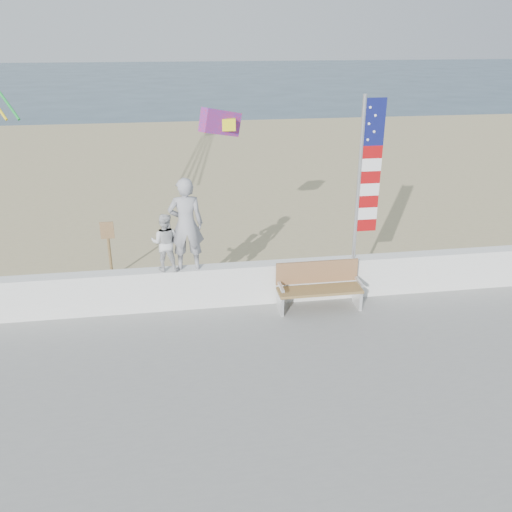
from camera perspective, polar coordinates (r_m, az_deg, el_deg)
The scene contains 9 objects.
ground at distance 10.40m, azimuth 0.45°, elevation -10.76°, with size 220.00×220.00×0.00m, color #284151.
sand at distance 18.52m, azimuth -4.06°, elevation 4.68°, with size 90.00×40.00×0.08m, color tan.
seawall at distance 11.82m, azimuth -1.11°, elevation -2.91°, with size 30.00×0.35×0.90m, color white.
adult at distance 11.19m, azimuth -7.38°, elevation 3.33°, with size 0.72×0.47×1.96m, color #96969B.
child at distance 11.31m, azimuth -9.55°, elevation 1.43°, with size 0.60×0.46×1.23m, color silver.
bench at distance 11.67m, azimuth 6.61°, elevation -3.09°, with size 1.80×0.57×1.00m.
flag at distance 11.61m, azimuth 11.43°, elevation 8.57°, with size 0.50×0.08×3.50m.
parafoil_kite at distance 12.97m, azimuth -3.67°, elevation 13.84°, with size 1.07×0.80×0.74m.
sign at distance 13.53m, azimuth -15.24°, elevation 1.11°, with size 0.32×0.07×1.46m.
Camera 1 is at (-1.42, -8.57, 5.71)m, focal length 38.00 mm.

